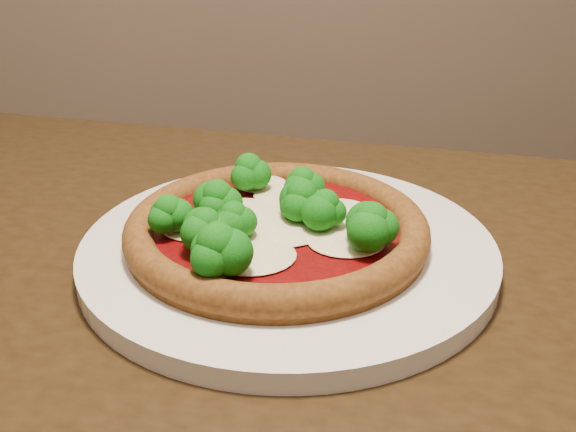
{
  "coord_description": "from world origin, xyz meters",
  "views": [
    {
      "loc": [
        -0.15,
        -0.25,
        1.03
      ],
      "look_at": [
        -0.13,
        0.24,
        0.79
      ],
      "focal_mm": 40.0,
      "sensor_mm": 36.0,
      "label": 1
    }
  ],
  "objects": [
    {
      "name": "dining_table",
      "position": [
        -0.14,
        0.16,
        0.65
      ],
      "size": [
        1.37,
        1.1,
        0.75
      ],
      "rotation": [
        0.0,
        0.0,
        -0.29
      ],
      "color": "black",
      "rests_on": "floor"
    },
    {
      "name": "plate",
      "position": [
        -0.13,
        0.24,
        0.76
      ],
      "size": [
        0.36,
        0.36,
        0.02
      ],
      "primitive_type": "cylinder",
      "color": "silver",
      "rests_on": "dining_table"
    },
    {
      "name": "pizza",
      "position": [
        -0.15,
        0.23,
        0.79
      ],
      "size": [
        0.26,
        0.26,
        0.06
      ],
      "rotation": [
        0.0,
        0.0,
        0.04
      ],
      "color": "brown",
      "rests_on": "plate"
    }
  ]
}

